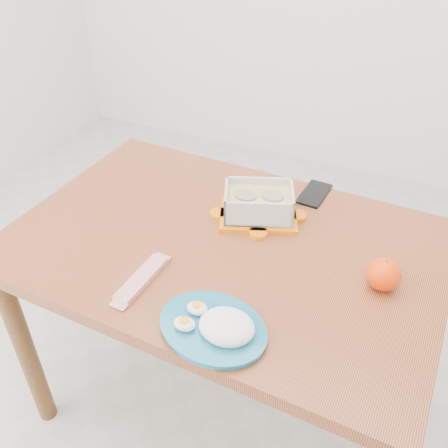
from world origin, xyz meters
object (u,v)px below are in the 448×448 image
at_px(rice_plate, 217,326).
at_px(orange_fruit, 384,274).
at_px(smartphone, 314,194).
at_px(food_container, 259,204).
at_px(dining_table, 224,267).

bearing_deg(rice_plate, orange_fruit, 54.02).
bearing_deg(smartphone, orange_fruit, -47.29).
xyz_separation_m(rice_plate, smartphone, (0.05, 0.64, -0.02)).
xyz_separation_m(food_container, smartphone, (0.12, 0.18, -0.04)).
distance_m(dining_table, food_container, 0.21).
bearing_deg(orange_fruit, dining_table, 179.01).
distance_m(food_container, smartphone, 0.22).
height_order(dining_table, smartphone, smartphone).
height_order(orange_fruit, smartphone, orange_fruit).
bearing_deg(rice_plate, food_container, 109.43).
bearing_deg(smartphone, food_container, -118.98).
bearing_deg(orange_fruit, rice_plate, -136.10).
bearing_deg(orange_fruit, smartphone, 128.24).
xyz_separation_m(dining_table, smartphone, (0.17, 0.33, 0.10)).
bearing_deg(rice_plate, smartphone, 95.98).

